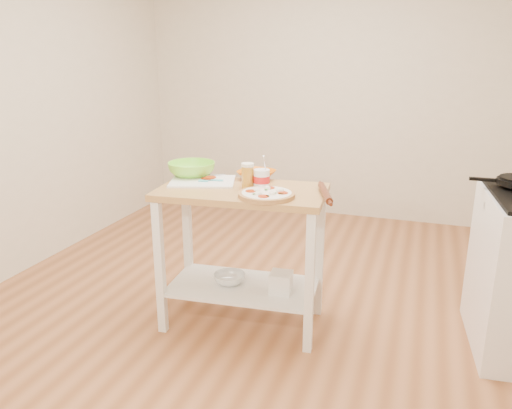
{
  "coord_description": "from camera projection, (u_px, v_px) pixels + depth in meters",
  "views": [
    {
      "loc": [
        0.98,
        -2.95,
        1.68
      ],
      "look_at": [
        0.02,
        -0.17,
        0.79
      ],
      "focal_mm": 35.0,
      "sensor_mm": 36.0,
      "label": 1
    }
  ],
  "objects": [
    {
      "name": "spatula",
      "position": [
        210.0,
        180.0,
        3.13
      ],
      "size": [
        0.15,
        0.07,
        0.01
      ],
      "rotation": [
        0.0,
        0.0,
        0.14
      ],
      "color": "#48BFC9",
      "rests_on": "cutting_board"
    },
    {
      "name": "knife",
      "position": [
        199.0,
        175.0,
        3.26
      ],
      "size": [
        0.24,
        0.17,
        0.01
      ],
      "rotation": [
        0.0,
        0.0,
        0.54
      ],
      "color": "silver",
      "rests_on": "cutting_board"
    },
    {
      "name": "prep_island",
      "position": [
        242.0,
        229.0,
        3.08
      ],
      "size": [
        1.05,
        0.63,
        0.9
      ],
      "rotation": [
        0.0,
        0.0,
        0.09
      ],
      "color": "#B38649",
      "rests_on": "ground"
    },
    {
      "name": "pizza",
      "position": [
        267.0,
        194.0,
        2.83
      ],
      "size": [
        0.32,
        0.32,
        0.05
      ],
      "rotation": [
        0.0,
        0.0,
        -0.14
      ],
      "color": "tan",
      "rests_on": "prep_island"
    },
    {
      "name": "green_bowl",
      "position": [
        192.0,
        170.0,
        3.28
      ],
      "size": [
        0.36,
        0.36,
        0.1
      ],
      "primitive_type": "imported",
      "rotation": [
        0.0,
        0.0,
        -0.18
      ],
      "color": "#84E539",
      "rests_on": "prep_island"
    },
    {
      "name": "orange_bowl",
      "position": [
        257.0,
        175.0,
        3.23
      ],
      "size": [
        0.27,
        0.27,
        0.06
      ],
      "primitive_type": "imported",
      "rotation": [
        0.0,
        0.0,
        -0.21
      ],
      "color": "orange",
      "rests_on": "prep_island"
    },
    {
      "name": "cutting_board",
      "position": [
        202.0,
        181.0,
        3.16
      ],
      "size": [
        0.47,
        0.41,
        0.04
      ],
      "rotation": [
        0.0,
        0.0,
        0.31
      ],
      "color": "white",
      "rests_on": "prep_island"
    },
    {
      "name": "beer_pint",
      "position": [
        248.0,
        176.0,
        3.0
      ],
      "size": [
        0.08,
        0.08,
        0.15
      ],
      "color": "#C08325",
      "rests_on": "prep_island"
    },
    {
      "name": "room_shell",
      "position": [
        262.0,
        110.0,
        3.07
      ],
      "size": [
        4.04,
        4.54,
        2.74
      ],
      "color": "#A7683D",
      "rests_on": "ground"
    },
    {
      "name": "shelf_glass_bowl",
      "position": [
        230.0,
        279.0,
        3.21
      ],
      "size": [
        0.27,
        0.27,
        0.06
      ],
      "primitive_type": "imported",
      "rotation": [
        0.0,
        0.0,
        0.41
      ],
      "color": "silver",
      "rests_on": "prep_island"
    },
    {
      "name": "yogurt_tub",
      "position": [
        262.0,
        179.0,
        2.99
      ],
      "size": [
        0.1,
        0.1,
        0.21
      ],
      "color": "white",
      "rests_on": "prep_island"
    },
    {
      "name": "rolling_pin",
      "position": [
        325.0,
        193.0,
        2.83
      ],
      "size": [
        0.15,
        0.34,
        0.04
      ],
      "primitive_type": "cylinder",
      "rotation": [
        1.57,
        0.0,
        0.33
      ],
      "color": "#5F2915",
      "rests_on": "prep_island"
    },
    {
      "name": "shelf_bin",
      "position": [
        281.0,
        283.0,
        3.08
      ],
      "size": [
        0.14,
        0.14,
        0.13
      ],
      "primitive_type": "cube",
      "rotation": [
        0.0,
        0.0,
        0.09
      ],
      "color": "white",
      "rests_on": "prep_island"
    }
  ]
}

